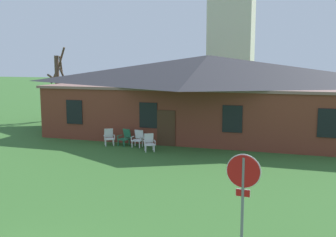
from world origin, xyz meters
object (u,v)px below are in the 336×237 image
Objects in this scene: lawn_chair_middle at (149,142)px; lawn_chair_by_porch at (109,137)px; lawn_chair_left_end at (138,138)px; stop_sign at (243,188)px; lawn_chair_near_door at (125,137)px.

lawn_chair_by_porch is at bearing 164.94° from lawn_chair_middle.
lawn_chair_middle is (1.01, -0.86, 0.00)m from lawn_chair_left_end.
lawn_chair_middle is at bearing -40.68° from lawn_chair_left_end.
stop_sign reaches higher than lawn_chair_left_end.
lawn_chair_near_door and lawn_chair_middle have the same top height.
lawn_chair_middle is (2.81, -0.75, 0.00)m from lawn_chair_by_porch.
lawn_chair_left_end is at bearing -4.31° from lawn_chair_near_door.
lawn_chair_middle is (-6.41, 11.01, -1.49)m from stop_sign.
stop_sign is 14.08m from lawn_chair_left_end.
lawn_chair_left_end is 1.00× the size of lawn_chair_middle.
lawn_chair_left_end is (1.80, 0.11, 0.00)m from lawn_chair_by_porch.
stop_sign is 2.92× the size of lawn_chair_middle.
stop_sign is 2.92× the size of lawn_chair_near_door.
lawn_chair_by_porch and lawn_chair_near_door have the same top height.
stop_sign is 14.60m from lawn_chair_near_door.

